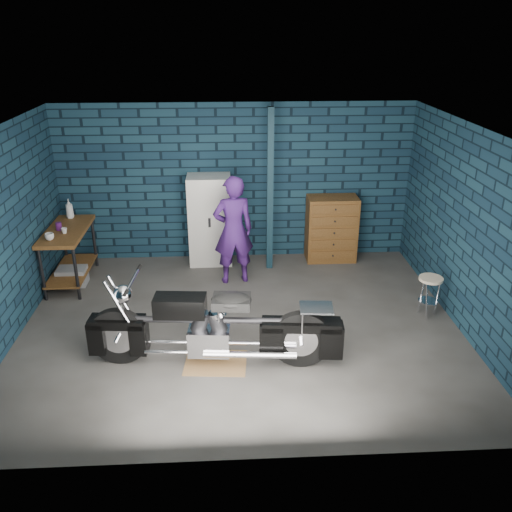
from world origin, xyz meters
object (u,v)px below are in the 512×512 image
Objects in this scene: motorcycle at (214,323)px; person at (233,230)px; locker at (210,220)px; tool_chest at (332,229)px; storage_bin at (72,276)px; workbench at (70,256)px; shop_stool at (428,297)px.

person reaches higher than motorcycle.
locker is 1.36× the size of tool_chest.
storage_bin is at bearing 139.77° from motorcycle.
workbench is 2.35m from locker.
shop_stool is (1.02, -2.09, -0.27)m from tool_chest.
locker reaches higher than shop_stool.
locker is (2.23, 0.67, 0.32)m from workbench.
tool_chest is at bearing 115.94° from shop_stool.
storage_bin is 0.29× the size of locker.
storage_bin is 0.39× the size of tool_chest.
motorcycle is 2.29× the size of tool_chest.
person is at bearing 154.38° from shop_stool.
motorcycle is (2.34, -2.43, 0.12)m from workbench.
locker is (-0.11, 3.10, 0.20)m from motorcycle.
motorcycle is at bearing 72.39° from person.
locker is 2.12m from tool_chest.
person reaches higher than locker.
workbench is 2.30× the size of shop_stool.
motorcycle is at bearing -87.88° from locker.
shop_stool is at bearing 23.50° from motorcycle.
person reaches higher than storage_bin.
shop_stool is (3.01, 1.01, -0.27)m from motorcycle.
storage_bin is (-2.32, 2.33, -0.44)m from motorcycle.
storage_bin is at bearing -169.95° from tool_chest.
person is 3.89× the size of storage_bin.
shop_stool is (5.33, -1.32, 0.16)m from storage_bin.
locker is (2.21, 0.76, 0.63)m from storage_bin.
shop_stool is (5.35, -1.42, -0.15)m from workbench.
motorcycle reaches higher than workbench.
motorcycle is 3.11m from locker.
motorcycle is 3.32m from storage_bin.
storage_bin is 2.42m from locker.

